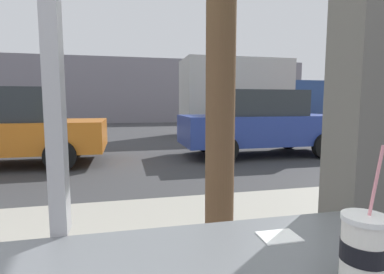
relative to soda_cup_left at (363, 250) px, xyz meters
The scene contains 8 objects.
ground_plane 8.48m from the soda_cup_left, 94.90° to the left, with size 60.00×60.00×0.00m, color #38383A.
sidewalk_strip 2.33m from the soda_cup_left, 109.93° to the left, with size 16.00×2.80×0.11m, color #9E998E.
building_facade_far 21.63m from the soda_cup_left, 91.91° to the left, with size 28.00×1.20×4.58m, color gray.
soda_cup_left is the anchor object (origin of this frame).
napkin_wrapper 0.29m from the soda_cup_left, 101.43° to the left, with size 0.12×0.09×0.00m, color white.
parked_car_orange 7.47m from the soda_cup_left, 114.77° to the left, with size 4.34×2.05×1.71m.
parked_car_blue 7.42m from the soda_cup_left, 66.20° to the left, with size 4.24×1.91×1.71m.
box_truck 12.82m from the soda_cup_left, 67.66° to the left, with size 6.27×2.44×3.22m.
Camera 1 is at (0.21, -0.91, 1.37)m, focal length 27.93 mm.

